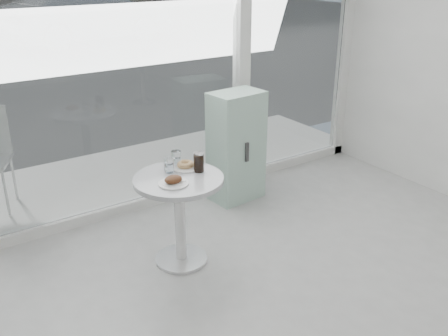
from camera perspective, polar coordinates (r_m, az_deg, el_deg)
storefront at (r=4.89m, az=-6.07°, el=15.07°), size 5.00×0.14×3.00m
main_table at (r=4.04m, az=-5.13°, el=-3.92°), size 0.72×0.72×0.77m
patio_deck at (r=6.02m, az=-9.65°, el=-0.36°), size 5.60×1.60×0.05m
mint_cabinet at (r=5.13m, az=1.41°, el=2.45°), size 0.56×0.40×1.15m
car_silver at (r=15.73m, az=-15.19°, el=16.46°), size 5.10×2.59×1.60m
plate_fritter at (r=3.83m, az=-5.77°, el=-1.47°), size 0.23×0.23×0.07m
plate_donut at (r=4.11m, az=-4.43°, el=0.27°), size 0.24×0.24×0.06m
water_tumbler_a at (r=4.03m, az=-6.29°, el=0.27°), size 0.08×0.08×0.12m
water_tumbler_b at (r=4.14m, az=-5.48°, el=0.97°), size 0.08×0.08×0.13m
cola_glass at (r=4.02m, az=-2.90°, el=0.63°), size 0.08×0.08×0.16m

